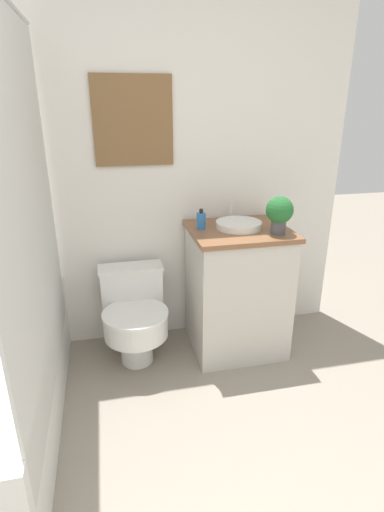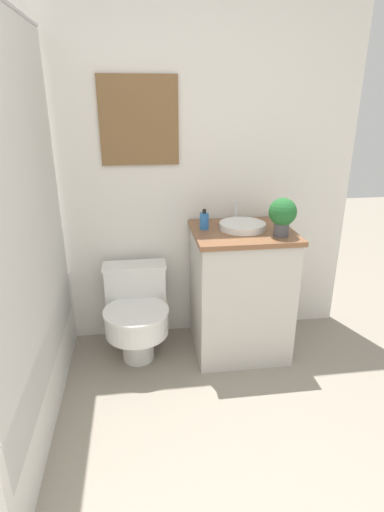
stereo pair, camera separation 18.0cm
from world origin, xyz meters
The scene contains 6 objects.
wall_back centered at (0.00, 2.12, 1.25)m, with size 3.13×0.07×2.50m.
toilet centered at (0.07, 1.82, 0.32)m, with size 0.42×0.53×0.59m.
vanity centered at (0.75, 1.81, 0.43)m, with size 0.62×0.55×0.85m.
sink centered at (0.75, 1.83, 0.87)m, with size 0.29×0.32×0.13m.
soap_bottle centered at (0.52, 1.86, 0.90)m, with size 0.06×0.06×0.13m.
potted_plant centered at (0.94, 1.66, 0.98)m, with size 0.16×0.16×0.23m.
Camera 2 is at (0.12, -0.48, 1.59)m, focal length 28.00 mm.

